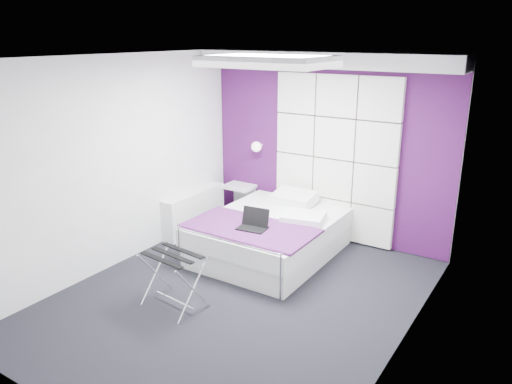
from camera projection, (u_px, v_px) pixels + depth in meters
floor at (238, 297)px, 5.59m from camera, size 4.40×4.40×0.00m
ceiling at (235, 57)px, 4.80m from camera, size 4.40×4.40×0.00m
wall_back at (327, 148)px, 6.96m from camera, size 3.60×0.00×3.60m
wall_left at (117, 163)px, 6.13m from camera, size 0.00×4.40×4.40m
wall_right at (409, 219)px, 4.27m from camera, size 0.00×4.40×4.40m
accent_wall at (326, 148)px, 6.96m from camera, size 3.58×0.02×2.58m
soffit at (322, 60)px, 6.40m from camera, size 3.58×0.50×0.20m
headboard at (334, 159)px, 6.88m from camera, size 1.80×0.08×2.30m
skylight at (268, 60)px, 5.30m from camera, size 1.36×0.86×0.12m
wall_lamp at (258, 146)px, 7.42m from camera, size 0.15×0.15×0.15m
radiator at (194, 211)px, 7.41m from camera, size 0.22×1.20×0.60m
bed at (270, 234)px, 6.59m from camera, size 1.61×1.94×0.69m
nightstand at (240, 186)px, 7.74m from camera, size 0.45×0.35×0.05m
luggage_rack at (174, 280)px, 5.33m from camera, size 0.61×0.45×0.60m
laptop at (254, 223)px, 6.09m from camera, size 0.35×0.25×0.25m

